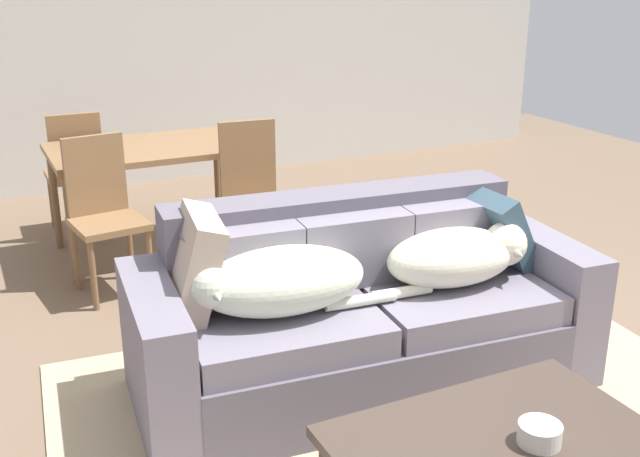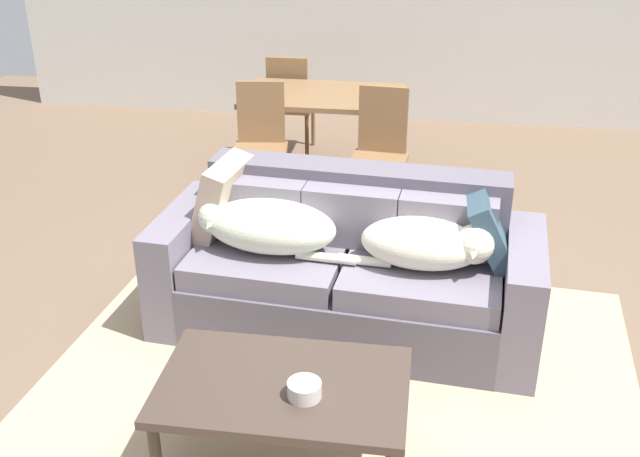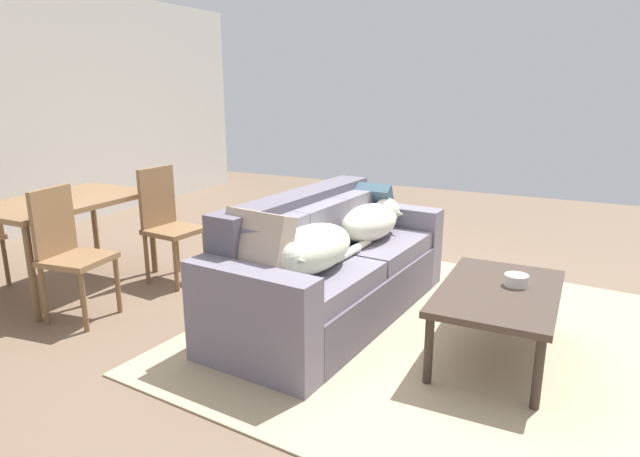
{
  "view_description": "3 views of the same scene",
  "coord_description": "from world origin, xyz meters",
  "px_view_note": "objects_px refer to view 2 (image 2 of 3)",
  "views": [
    {
      "loc": [
        -1.74,
        -2.82,
        1.93
      ],
      "look_at": [
        -0.34,
        0.1,
        0.78
      ],
      "focal_mm": 43.45,
      "sensor_mm": 36.0,
      "label": 1
    },
    {
      "loc": [
        0.24,
        -3.67,
        2.43
      ],
      "look_at": [
        -0.32,
        0.08,
        0.58
      ],
      "focal_mm": 42.72,
      "sensor_mm": 36.0,
      "label": 2
    },
    {
      "loc": [
        -3.48,
        -1.53,
        1.63
      ],
      "look_at": [
        -0.36,
        0.02,
        0.7
      ],
      "focal_mm": 30.56,
      "sensor_mm": 36.0,
      "label": 3
    }
  ],
  "objects_px": {
    "dog_on_left_cushion": "(266,226)",
    "throw_pillow_by_right_arm": "(490,229)",
    "dining_chair_near_left": "(260,140)",
    "throw_pillow_by_left_arm": "(221,198)",
    "dog_on_right_cushion": "(428,244)",
    "coffee_table": "(283,392)",
    "bowl_on_coffee_table": "(304,390)",
    "dining_table": "(324,103)",
    "dining_chair_near_right": "(380,148)",
    "couch": "(348,270)",
    "dining_chair_far_left": "(290,101)"
  },
  "relations": [
    {
      "from": "dog_on_left_cushion",
      "to": "throw_pillow_by_right_arm",
      "type": "distance_m",
      "value": 1.2
    },
    {
      "from": "dog_on_left_cushion",
      "to": "dining_chair_near_left",
      "type": "distance_m",
      "value": 1.75
    },
    {
      "from": "throw_pillow_by_left_arm",
      "to": "dining_chair_near_left",
      "type": "bearing_deg",
      "value": 94.03
    },
    {
      "from": "dog_on_right_cushion",
      "to": "coffee_table",
      "type": "bearing_deg",
      "value": -114.0
    },
    {
      "from": "bowl_on_coffee_table",
      "to": "dining_table",
      "type": "distance_m",
      "value": 3.44
    },
    {
      "from": "throw_pillow_by_left_arm",
      "to": "dining_chair_near_right",
      "type": "relative_size",
      "value": 0.46
    },
    {
      "from": "dining_chair_near_left",
      "to": "throw_pillow_by_right_arm",
      "type": "bearing_deg",
      "value": -52.54
    },
    {
      "from": "dog_on_left_cushion",
      "to": "throw_pillow_by_right_arm",
      "type": "xyz_separation_m",
      "value": [
        1.2,
        0.07,
        0.03
      ]
    },
    {
      "from": "couch",
      "to": "throw_pillow_by_left_arm",
      "type": "relative_size",
      "value": 4.88
    },
    {
      "from": "dog_on_left_cushion",
      "to": "dining_chair_near_right",
      "type": "height_order",
      "value": "dining_chair_near_right"
    },
    {
      "from": "dog_on_right_cushion",
      "to": "dining_table",
      "type": "relative_size",
      "value": 0.64
    },
    {
      "from": "dog_on_right_cushion",
      "to": "dining_chair_near_left",
      "type": "bearing_deg",
      "value": 131.05
    },
    {
      "from": "dog_on_right_cushion",
      "to": "throw_pillow_by_left_arm",
      "type": "xyz_separation_m",
      "value": [
        -1.18,
        0.27,
        0.06
      ]
    },
    {
      "from": "dining_table",
      "to": "dining_chair_near_left",
      "type": "xyz_separation_m",
      "value": [
        -0.41,
        -0.53,
        -0.15
      ]
    },
    {
      "from": "couch",
      "to": "throw_pillow_by_right_arm",
      "type": "xyz_separation_m",
      "value": [
        0.76,
        -0.01,
        0.32
      ]
    },
    {
      "from": "dining_chair_far_left",
      "to": "couch",
      "type": "bearing_deg",
      "value": 107.6
    },
    {
      "from": "coffee_table",
      "to": "bowl_on_coffee_table",
      "type": "distance_m",
      "value": 0.16
    },
    {
      "from": "bowl_on_coffee_table",
      "to": "coffee_table",
      "type": "bearing_deg",
      "value": 142.7
    },
    {
      "from": "dog_on_left_cushion",
      "to": "dining_chair_near_right",
      "type": "xyz_separation_m",
      "value": [
        0.5,
        1.61,
        -0.1
      ]
    },
    {
      "from": "throw_pillow_by_right_arm",
      "to": "coffee_table",
      "type": "relative_size",
      "value": 0.37
    },
    {
      "from": "dining_chair_near_right",
      "to": "couch",
      "type": "bearing_deg",
      "value": -86.83
    },
    {
      "from": "throw_pillow_by_left_arm",
      "to": "bowl_on_coffee_table",
      "type": "distance_m",
      "value": 1.57
    },
    {
      "from": "dog_on_left_cushion",
      "to": "bowl_on_coffee_table",
      "type": "relative_size",
      "value": 6.32
    },
    {
      "from": "dining_chair_far_left",
      "to": "throw_pillow_by_right_arm",
      "type": "bearing_deg",
      "value": 120.75
    },
    {
      "from": "dog_on_left_cushion",
      "to": "dog_on_right_cushion",
      "type": "relative_size",
      "value": 1.1
    },
    {
      "from": "throw_pillow_by_left_arm",
      "to": "dining_chair_near_left",
      "type": "distance_m",
      "value": 1.5
    },
    {
      "from": "throw_pillow_by_left_arm",
      "to": "coffee_table",
      "type": "relative_size",
      "value": 0.42
    },
    {
      "from": "throw_pillow_by_right_arm",
      "to": "dining_chair_near_right",
      "type": "distance_m",
      "value": 1.69
    },
    {
      "from": "coffee_table",
      "to": "dining_chair_far_left",
      "type": "height_order",
      "value": "dining_chair_far_left"
    },
    {
      "from": "bowl_on_coffee_table",
      "to": "dining_chair_near_right",
      "type": "height_order",
      "value": "dining_chair_near_right"
    },
    {
      "from": "dining_table",
      "to": "dining_chair_near_right",
      "type": "distance_m",
      "value": 0.81
    },
    {
      "from": "coffee_table",
      "to": "couch",
      "type": "bearing_deg",
      "value": 83.27
    },
    {
      "from": "dining_table",
      "to": "dining_chair_near_left",
      "type": "bearing_deg",
      "value": -127.82
    },
    {
      "from": "dog_on_right_cushion",
      "to": "dining_chair_near_right",
      "type": "relative_size",
      "value": 0.84
    },
    {
      "from": "throw_pillow_by_left_arm",
      "to": "dining_table",
      "type": "relative_size",
      "value": 0.35
    },
    {
      "from": "throw_pillow_by_right_arm",
      "to": "bowl_on_coffee_table",
      "type": "relative_size",
      "value": 2.76
    },
    {
      "from": "coffee_table",
      "to": "dining_chair_far_left",
      "type": "bearing_deg",
      "value": 100.03
    },
    {
      "from": "dog_on_right_cushion",
      "to": "coffee_table",
      "type": "height_order",
      "value": "dog_on_right_cushion"
    },
    {
      "from": "couch",
      "to": "dining_chair_far_left",
      "type": "distance_m",
      "value": 2.86
    },
    {
      "from": "dog_on_left_cushion",
      "to": "dining_chair_far_left",
      "type": "height_order",
      "value": "dining_chair_far_left"
    },
    {
      "from": "throw_pillow_by_right_arm",
      "to": "couch",
      "type": "bearing_deg",
      "value": 179.29
    },
    {
      "from": "dining_chair_near_left",
      "to": "dining_chair_far_left",
      "type": "distance_m",
      "value": 1.12
    },
    {
      "from": "dining_chair_near_right",
      "to": "coffee_table",
      "type": "bearing_deg",
      "value": -88.81
    },
    {
      "from": "coffee_table",
      "to": "bowl_on_coffee_table",
      "type": "bearing_deg",
      "value": -37.3
    },
    {
      "from": "dog_on_left_cushion",
      "to": "dining_chair_near_right",
      "type": "bearing_deg",
      "value": 77.59
    },
    {
      "from": "dog_on_right_cushion",
      "to": "bowl_on_coffee_table",
      "type": "xyz_separation_m",
      "value": [
        -0.47,
        -1.12,
        -0.14
      ]
    },
    {
      "from": "bowl_on_coffee_table",
      "to": "dining_chair_near_left",
      "type": "xyz_separation_m",
      "value": [
        -0.82,
        2.88,
        0.03
      ]
    },
    {
      "from": "dining_table",
      "to": "dining_chair_near_left",
      "type": "height_order",
      "value": "dining_chair_near_left"
    },
    {
      "from": "coffee_table",
      "to": "dining_chair_far_left",
      "type": "relative_size",
      "value": 1.17
    },
    {
      "from": "dog_on_right_cushion",
      "to": "bowl_on_coffee_table",
      "type": "distance_m",
      "value": 1.22
    }
  ]
}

